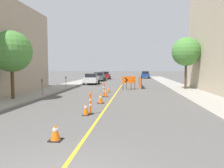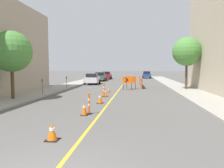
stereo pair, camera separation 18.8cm
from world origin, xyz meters
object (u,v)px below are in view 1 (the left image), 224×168
traffic_cone_fourth (106,93)px  arrow_barricade_primary (127,80)px  traffic_cone_third (101,98)px  parked_car_curb_far (105,75)px  traffic_cone_nearest (55,132)px  street_tree_right_near (186,52)px  delineator_post_rear (104,91)px  arrow_barricade_secondary (131,80)px  parked_car_curb_near (91,79)px  parked_car_opposite_side (145,75)px  delineator_post_front (90,105)px  parking_meter_far_curb (42,84)px  traffic_cone_fifth (109,90)px  traffic_cone_second (86,109)px  street_tree_left_near (11,52)px  parking_meter_near_curb (66,80)px  parked_car_curb_mid (99,77)px

traffic_cone_fourth → arrow_barricade_primary: 5.99m
traffic_cone_third → parked_car_curb_far: size_ratio=0.16×
traffic_cone_nearest → street_tree_right_near: street_tree_right_near is taller
delineator_post_rear → arrow_barricade_secondary: size_ratio=0.85×
delineator_post_rear → street_tree_right_near: (8.14, 6.53, 3.64)m
parked_car_curb_near → parked_car_opposite_side: same height
delineator_post_front → street_tree_right_near: (7.93, 13.35, 3.69)m
parked_car_curb_near → delineator_post_front: bearing=-82.1°
parked_car_curb_near → street_tree_right_near: street_tree_right_near is taller
delineator_post_rear → parking_meter_far_curb: bearing=-177.8°
arrow_barricade_secondary → street_tree_right_near: 6.82m
traffic_cone_fifth → delineator_post_rear: delineator_post_rear is taller
traffic_cone_fourth → traffic_cone_second: bearing=-90.8°
traffic_cone_third → traffic_cone_second: bearing=-92.9°
traffic_cone_nearest → arrow_barricade_secondary: (2.24, 18.16, 0.73)m
arrow_barricade_primary → street_tree_left_near: bearing=-131.2°
parked_car_opposite_side → arrow_barricade_primary: bearing=-95.3°
traffic_cone_second → parking_meter_far_curb: parking_meter_far_curb is taller
arrow_barricade_primary → parked_car_curb_near: parked_car_curb_near is taller
parked_car_opposite_side → arrow_barricade_secondary: bearing=-94.8°
street_tree_left_near → street_tree_right_near: 17.33m
parking_meter_far_curb → street_tree_right_near: (13.44, 6.73, 3.08)m
traffic_cone_second → parking_meter_near_curb: (-5.34, 13.46, 0.72)m
arrow_barricade_secondary → parked_car_curb_far: bearing=99.5°
traffic_cone_third → parked_car_curb_mid: bearing=99.3°
delineator_post_front → parked_car_curb_near: bearing=101.0°
delineator_post_rear → street_tree_left_near: (-6.54, -2.66, 3.11)m
arrow_barricade_primary → parked_car_curb_mid: bearing=112.9°
street_tree_left_near → parked_car_curb_mid: bearing=83.6°
traffic_cone_fourth → parked_car_curb_near: bearing=106.0°
parked_car_curb_mid → parked_car_curb_far: size_ratio=1.00×
traffic_cone_fifth → traffic_cone_nearest: bearing=-90.4°
traffic_cone_third → street_tree_left_near: street_tree_left_near is taller
street_tree_left_near → traffic_cone_third: bearing=-5.7°
street_tree_right_near → parking_meter_far_curb: bearing=-153.4°
parking_meter_far_curb → street_tree_right_near: size_ratio=0.25×
traffic_cone_third → delineator_post_front: 3.49m
traffic_cone_nearest → arrow_barricade_primary: bearing=83.6°
traffic_cone_second → traffic_cone_third: bearing=87.1°
arrow_barricade_primary → parked_car_curb_far: 23.03m
traffic_cone_third → parking_meter_far_curb: (-5.53, 3.13, 0.75)m
arrow_barricade_secondary → street_tree_right_near: bearing=-10.9°
parked_car_curb_far → street_tree_right_near: 24.84m
traffic_cone_fifth → delineator_post_front: 10.34m
traffic_cone_second → parked_car_curb_near: size_ratio=0.16×
delineator_post_rear → parked_car_curb_near: parked_car_curb_near is taller
delineator_post_rear → traffic_cone_third: bearing=-86.2°
traffic_cone_fifth → delineator_post_front: size_ratio=0.43×
traffic_cone_nearest → traffic_cone_fifth: bearing=89.6°
street_tree_left_near → street_tree_right_near: bearing=32.0°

